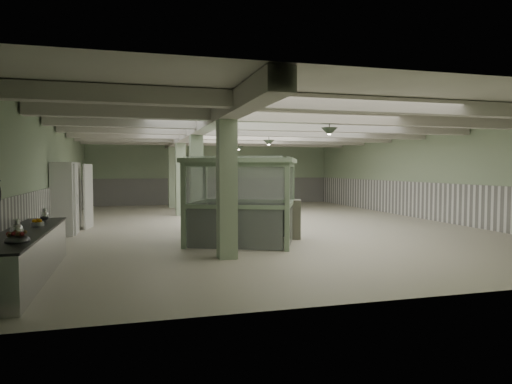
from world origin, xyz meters
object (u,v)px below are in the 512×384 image
object	(u,v)px
prep_counter	(26,255)
filing_cabinet	(294,219)
guard_booth	(242,185)
walkin_cooler	(68,196)

from	to	relation	value
prep_counter	filing_cabinet	distance (m)	7.38
guard_booth	filing_cabinet	size ratio (longest dim) A/B	3.19
prep_counter	guard_booth	distance (m)	5.83
prep_counter	filing_cabinet	world-z (taller)	filing_cabinet
prep_counter	walkin_cooler	world-z (taller)	walkin_cooler
guard_booth	filing_cabinet	xyz separation A→B (m)	(1.69, 0.39, -1.05)
prep_counter	walkin_cooler	bearing A→B (deg)	90.72
prep_counter	walkin_cooler	size ratio (longest dim) A/B	1.86
prep_counter	guard_booth	world-z (taller)	guard_booth
walkin_cooler	filing_cabinet	xyz separation A→B (m)	(6.65, -3.35, -0.60)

